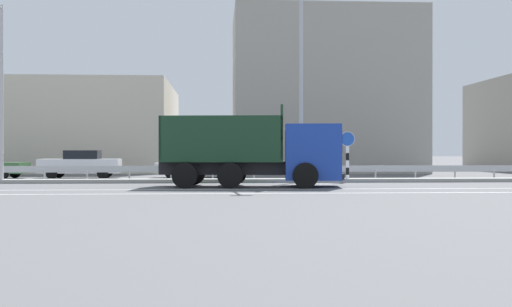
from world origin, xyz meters
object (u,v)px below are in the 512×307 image
object	(u,v)px
dump_truck	(275,156)
parked_car_3	(81,164)
street_lamp_1	(0,83)
parked_car_4	(196,166)
street_lamp_2	(302,67)
median_road_sign	(347,156)

from	to	relation	value
dump_truck	parked_car_3	world-z (taller)	dump_truck
street_lamp_1	parked_car_3	xyz separation A→B (m)	(2.43, 5.43, -3.88)
street_lamp_1	parked_car_4	bearing A→B (deg)	32.52
dump_truck	street_lamp_2	xyz separation A→B (m)	(1.62, 3.51, 4.24)
street_lamp_2	parked_car_3	world-z (taller)	street_lamp_2
dump_truck	parked_car_3	distance (m)	13.24
street_lamp_2	parked_car_4	distance (m)	8.93
street_lamp_1	dump_truck	bearing A→B (deg)	-14.22
dump_truck	street_lamp_1	size ratio (longest dim) A/B	0.93
dump_truck	street_lamp_2	size ratio (longest dim) A/B	0.77
dump_truck	street_lamp_2	world-z (taller)	street_lamp_2
dump_truck	median_road_sign	bearing A→B (deg)	138.46
street_lamp_1	street_lamp_2	xyz separation A→B (m)	(14.10, 0.35, 0.90)
street_lamp_1	parked_car_4	world-z (taller)	street_lamp_1
median_road_sign	street_lamp_1	xyz separation A→B (m)	(-16.34, -0.40, 3.38)
median_road_sign	parked_car_3	world-z (taller)	median_road_sign
street_lamp_2	median_road_sign	bearing A→B (deg)	1.26
median_road_sign	dump_truck	bearing A→B (deg)	-137.31
street_lamp_2	parked_car_3	xyz separation A→B (m)	(-11.67, 5.08, -4.78)
parked_car_3	parked_car_4	xyz separation A→B (m)	(6.40, 0.20, -0.12)
street_lamp_1	median_road_sign	bearing A→B (deg)	1.39
dump_truck	parked_car_4	size ratio (longest dim) A/B	1.65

